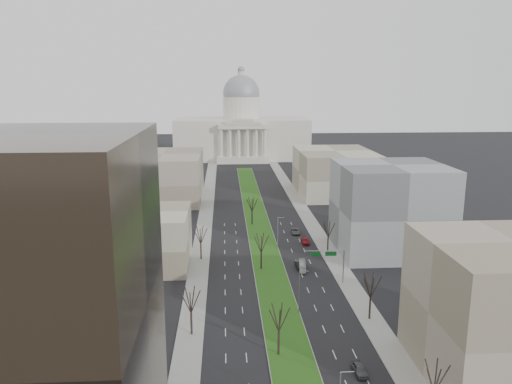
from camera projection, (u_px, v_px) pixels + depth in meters
name	position (u px, v px, depth m)	size (l,w,h in m)	color
ground	(258.00, 224.00, 162.97)	(600.00, 600.00, 0.00)	black
median	(258.00, 225.00, 161.96)	(8.00, 222.03, 0.20)	#999993
sidewalk_left	(201.00, 250.00, 137.48)	(5.00, 330.00, 0.15)	gray
sidewalk_right	(326.00, 248.00, 139.68)	(5.00, 330.00, 0.15)	gray
capitol	(241.00, 131.00, 305.28)	(80.00, 46.00, 55.00)	beige
building_beige_left	(137.00, 239.00, 125.28)	(26.00, 22.00, 14.00)	gray
building_tan_right	(510.00, 310.00, 76.91)	(26.00, 24.00, 22.00)	gray
building_grey_right	(390.00, 208.00, 135.24)	(28.00, 26.00, 24.00)	slate
building_far_left	(163.00, 176.00, 197.83)	(30.00, 40.00, 18.00)	gray
building_far_right	(335.00, 172.00, 207.10)	(30.00, 40.00, 18.00)	gray
tree_left_mid	(191.00, 299.00, 90.21)	(5.40, 5.40, 9.72)	black
tree_left_far	(201.00, 234.00, 129.23)	(5.28, 5.28, 9.50)	black
tree_right_near	(435.00, 376.00, 67.09)	(5.16, 5.16, 9.29)	black
tree_right_mid	(371.00, 285.00, 96.23)	(5.52, 5.52, 9.94)	black
tree_right_far	(328.00, 229.00, 135.36)	(5.04, 5.04, 9.07)	black
tree_median_a	(279.00, 317.00, 83.36)	(5.40, 5.40, 9.72)	black
tree_median_b	(261.00, 242.00, 122.35)	(5.40, 5.40, 9.72)	black
tree_median_c	(252.00, 204.00, 161.34)	(5.40, 5.40, 9.72)	black
streetlamp_median_b	(300.00, 292.00, 98.82)	(1.90, 0.20, 9.16)	gray
streetlamp_median_c	(278.00, 233.00, 137.81)	(1.90, 0.20, 9.16)	gray
mast_arm_signs	(332.00, 258.00, 113.80)	(9.12, 0.24, 8.09)	gray
car_grey_near	(360.00, 369.00, 79.29)	(1.85, 4.60, 1.57)	#45484C
car_black	(300.00, 265.00, 124.20)	(1.74, 4.98, 1.64)	black
car_red	(305.00, 241.00, 143.52)	(2.15, 5.28, 1.53)	maroon
car_grey_far	(296.00, 231.00, 153.00)	(2.50, 5.41, 1.50)	#53565C
box_van	(302.00, 266.00, 123.54)	(1.59, 6.81, 1.90)	silver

